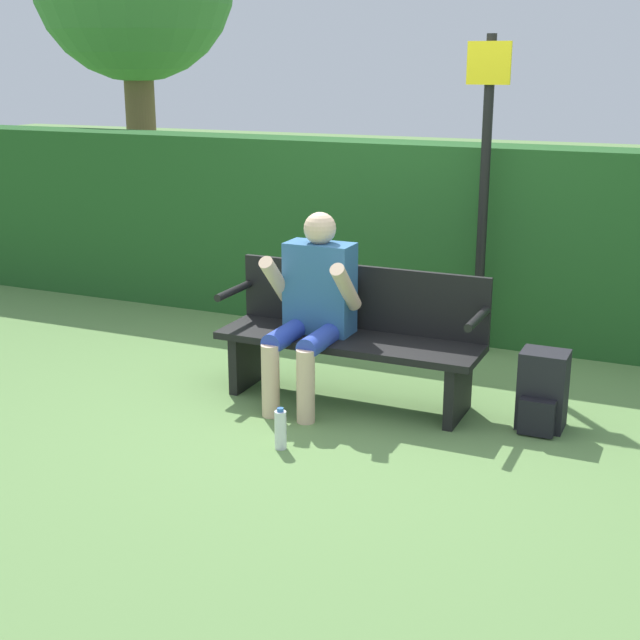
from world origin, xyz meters
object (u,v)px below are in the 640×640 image
(person_seated, at_px, (313,301))
(backpack, at_px, (542,392))
(park_bench, at_px, (352,335))
(water_bottle, at_px, (281,429))
(signpost, at_px, (484,180))

(person_seated, relative_size, backpack, 2.54)
(park_bench, height_order, water_bottle, park_bench)
(water_bottle, xyz_separation_m, signpost, (0.56, 2.13, 1.17))
(person_seated, distance_m, backpack, 1.49)
(park_bench, distance_m, signpost, 1.58)
(person_seated, relative_size, water_bottle, 4.93)
(signpost, bearing_deg, backpack, -60.30)
(person_seated, bearing_deg, water_bottle, -79.02)
(water_bottle, height_order, signpost, signpost)
(park_bench, distance_m, person_seated, 0.34)
(backpack, xyz_separation_m, signpost, (-0.71, 1.24, 1.06))
(park_bench, xyz_separation_m, water_bottle, (-0.07, -0.89, -0.31))
(park_bench, relative_size, backpack, 3.57)
(person_seated, relative_size, signpost, 0.53)
(park_bench, relative_size, person_seated, 1.40)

